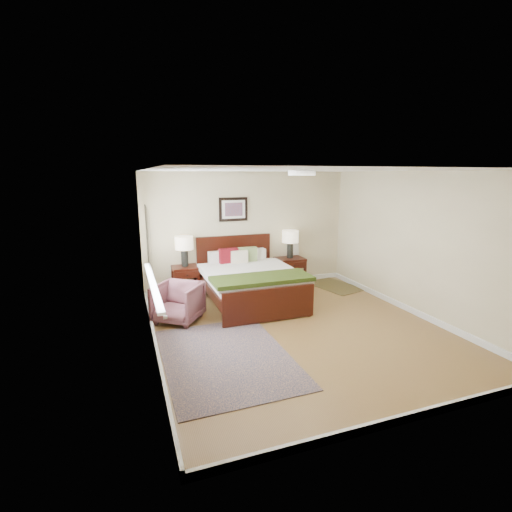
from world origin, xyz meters
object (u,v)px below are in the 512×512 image
at_px(lamp_right, 290,239).
at_px(rug_persian, 226,357).
at_px(lamp_left, 184,245).
at_px(nightstand_left, 185,273).
at_px(bed, 249,276).
at_px(nightstand_right, 290,269).
at_px(armchair, 178,303).

distance_m(lamp_right, rug_persian, 3.76).
bearing_deg(lamp_left, nightstand_left, -90.00).
bearing_deg(lamp_right, bed, -146.58).
xyz_separation_m(nightstand_left, nightstand_right, (2.33, 0.01, -0.12)).
bearing_deg(bed, nightstand_left, 143.93).
bearing_deg(nightstand_right, armchair, -154.01).
bearing_deg(bed, lamp_left, 143.21).
height_order(nightstand_right, rug_persian, nightstand_right).
bearing_deg(lamp_right, armchair, -153.80).
relative_size(bed, nightstand_left, 3.43).
relative_size(lamp_right, rug_persian, 0.26).
relative_size(nightstand_left, lamp_right, 1.02).
height_order(bed, nightstand_right, bed).
bearing_deg(bed, lamp_right, 33.42).
bearing_deg(nightstand_left, bed, -36.07).
xyz_separation_m(lamp_left, lamp_right, (2.33, 0.00, -0.00)).
height_order(bed, lamp_right, lamp_right).
xyz_separation_m(nightstand_right, rug_persian, (-2.25, -2.81, -0.37)).
distance_m(bed, lamp_left, 1.46).
bearing_deg(lamp_right, rug_persian, -128.51).
height_order(armchair, rug_persian, armchair).
xyz_separation_m(nightstand_right, lamp_right, (0.00, 0.01, 0.68)).
bearing_deg(armchair, nightstand_right, 62.27).
relative_size(bed, rug_persian, 0.91).
relative_size(bed, nightstand_right, 3.41).
relative_size(nightstand_left, rug_persian, 0.26).
bearing_deg(bed, rug_persian, -116.68).
bearing_deg(rug_persian, bed, 62.72).
xyz_separation_m(bed, lamp_left, (-1.09, 0.82, 0.53)).
distance_m(nightstand_left, lamp_right, 2.40).
height_order(nightstand_left, nightstand_right, same).
bearing_deg(bed, nightstand_right, 33.01).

